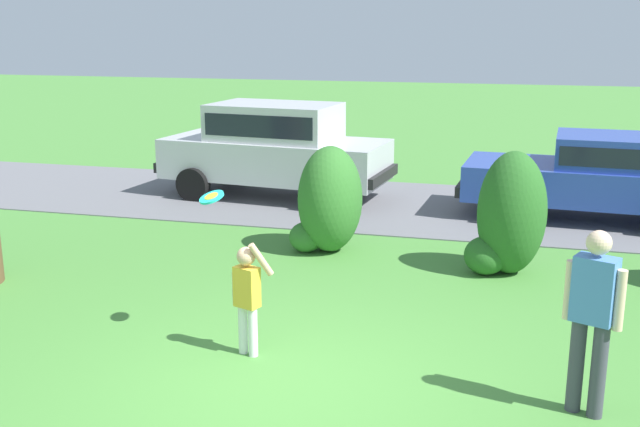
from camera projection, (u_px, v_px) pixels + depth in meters
ground_plane at (279, 388)px, 7.37m from camera, size 80.00×80.00×0.00m
driveway_strip at (400, 206)px, 14.70m from camera, size 28.00×4.40×0.02m
shrub_near_tree at (329, 202)px, 11.64m from camera, size 1.11×1.16×1.66m
shrub_centre_left at (509, 217)px, 10.59m from camera, size 1.11×1.03×1.77m
parked_sedan at (590, 174)px, 13.53m from camera, size 4.51×2.31×1.56m
parked_suv at (275, 145)px, 15.24m from camera, size 4.86×2.46×1.92m
child_thrower at (247, 292)px, 7.95m from camera, size 0.48×0.24×1.29m
frisbee at (212, 197)px, 8.11m from camera, size 0.30×0.28×0.17m
adult_onlooker at (592, 313)px, 6.65m from camera, size 0.50×0.34×1.74m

